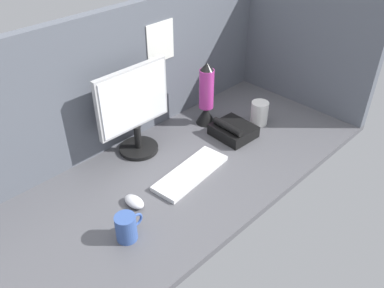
{
  "coord_description": "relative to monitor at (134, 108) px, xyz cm",
  "views": [
    {
      "loc": [
        -95.06,
        -100.18,
        111.45
      ],
      "look_at": [
        -2.13,
        0.0,
        14.0
      ],
      "focal_mm": 37.77,
      "sensor_mm": 36.0,
      "label": 1
    }
  ],
  "objects": [
    {
      "name": "cubicle_wall_back",
      "position": [
        5.37,
        12.38,
        9.06
      ],
      "size": [
        180.0,
        5.5,
        62.54
      ],
      "color": "#565B66",
      "rests_on": "ground_plane"
    },
    {
      "name": "monitor",
      "position": [
        0.0,
        0.0,
        0.0
      ],
      "size": [
        36.62,
        18.0,
        41.05
      ],
      "color": "black",
      "rests_on": "ground_plane"
    },
    {
      "name": "cubicle_wall_side",
      "position": [
        92.83,
        -25.11,
        9.03
      ],
      "size": [
        5.0,
        80.0,
        62.54
      ],
      "primitive_type": "cube",
      "color": "#565B66",
      "rests_on": "ground_plane"
    },
    {
      "name": "keyboard",
      "position": [
        4.37,
        -30.47,
        -21.24
      ],
      "size": [
        38.19,
        16.94,
        2.0
      ],
      "primitive_type": "cube",
      "rotation": [
        0.0,
        0.0,
        0.11
      ],
      "color": "silver",
      "rests_on": "ground_plane"
    },
    {
      "name": "desk_phone",
      "position": [
        39.81,
        -23.93,
        -19.05
      ],
      "size": [
        17.86,
        19.76,
        8.8
      ],
      "color": "black",
      "rests_on": "ground_plane"
    },
    {
      "name": "mug_ceramic_blue",
      "position": [
        -36.39,
        -39.42,
        -16.99
      ],
      "size": [
        11.21,
        7.61,
        10.45
      ],
      "color": "#38569E",
      "rests_on": "ground_plane"
    },
    {
      "name": "mug_ceramic_white",
      "position": [
        57.89,
        -25.8,
        -16.19
      ],
      "size": [
        8.74,
        8.74,
        12.09
      ],
      "color": "white",
      "rests_on": "ground_plane"
    },
    {
      "name": "lava_lamp",
      "position": [
        39.43,
        -6.19,
        -8.44
      ],
      "size": [
        10.05,
        10.05,
        32.88
      ],
      "color": "black",
      "rests_on": "ground_plane"
    },
    {
      "name": "mouse",
      "position": [
        -24.28,
        -27.95,
        -20.54
      ],
      "size": [
        5.97,
        9.81,
        3.4
      ],
      "primitive_type": "ellipsoid",
      "rotation": [
        0.0,
        0.0,
        0.04
      ],
      "color": "silver",
      "rests_on": "ground_plane"
    },
    {
      "name": "ground_plane",
      "position": [
        5.33,
        -25.11,
        -23.74
      ],
      "size": [
        180.0,
        80.0,
        3.0
      ],
      "primitive_type": "cube",
      "color": "#515156"
    }
  ]
}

